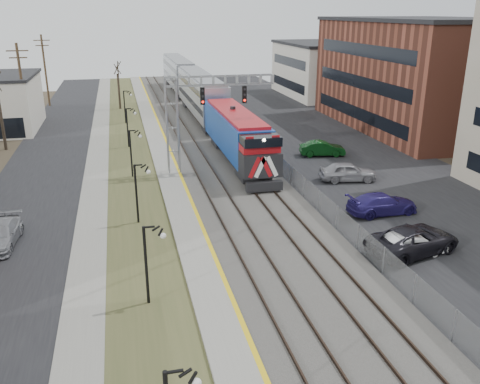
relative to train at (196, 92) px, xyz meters
name	(u,v)px	position (x,y,z in m)	size (l,w,h in m)	color
street_west	(48,160)	(-17.00, -19.13, -2.86)	(7.00, 120.00, 0.04)	black
sidewalk	(98,157)	(-12.50, -19.13, -2.84)	(2.00, 120.00, 0.08)	gray
grass_median	(130,155)	(-9.50, -19.13, -2.85)	(4.00, 120.00, 0.06)	#414625
platform	(161,152)	(-6.50, -19.13, -2.76)	(2.00, 120.00, 0.24)	gray
ballast_bed	(212,149)	(-1.50, -19.13, -2.78)	(8.00, 120.00, 0.20)	#595651
parking_lot	(324,143)	(10.50, -19.13, -2.86)	(16.00, 120.00, 0.04)	black
platform_edge	(170,150)	(-5.62, -19.13, -2.64)	(0.24, 120.00, 0.01)	gold
track_near	(192,149)	(-3.50, -19.13, -2.61)	(1.58, 120.00, 0.15)	#2D2119
track_far	(226,147)	(0.00, -19.13, -2.61)	(1.58, 120.00, 0.15)	#2D2119
train	(196,92)	(0.00, 0.00, 0.00)	(3.00, 63.05, 5.33)	#123D94
signal_gantry	(192,108)	(-4.28, -26.13, 2.70)	(9.00, 1.07, 8.15)	gray
lampposts	(136,193)	(-9.50, -35.84, -0.88)	(0.14, 62.14, 4.00)	black
fence	(252,140)	(2.70, -19.13, -2.08)	(0.04, 120.00, 1.60)	gray
buildings_east	(473,83)	(24.50, -22.95, 3.43)	(16.00, 76.00, 15.00)	#AA9D89
bare_trees	(36,124)	(-18.16, -15.21, -0.18)	(12.30, 42.30, 5.95)	#382D23
car_lot_b	(411,245)	(5.30, -44.49, -2.22)	(1.41, 4.05, 1.33)	white
car_lot_c	(413,240)	(5.58, -44.22, -2.09)	(2.62, 5.68, 1.58)	black
car_lot_d	(382,204)	(6.78, -38.40, -2.17)	(1.99, 4.91, 1.42)	navy
car_lot_e	(348,172)	(7.51, -31.29, -2.11)	(1.83, 4.55, 1.55)	gray
car_lot_f	(322,149)	(8.39, -23.70, -2.18)	(1.49, 4.26, 1.41)	#0B3A12
car_street_b	(1,235)	(-17.54, -37.70, -2.21)	(1.89, 4.66, 1.35)	gray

